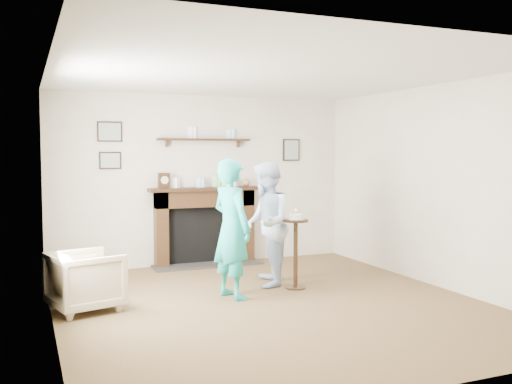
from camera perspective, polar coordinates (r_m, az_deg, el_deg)
ground at (r=6.39m, az=1.45°, el=-11.11°), size 5.00×5.00×0.00m
room_shell at (r=6.80m, az=-0.88°, el=3.65°), size 4.54×5.02×2.52m
armchair at (r=6.40m, az=-16.60°, el=-11.25°), size 0.84×0.83×0.63m
man at (r=7.23m, az=0.99°, el=-9.30°), size 0.81×0.91×1.55m
woman at (r=6.66m, az=-2.43°, el=-10.49°), size 0.54×0.67×1.59m
pedestal_table at (r=6.98m, az=3.99°, el=-4.80°), size 0.30×0.30×0.97m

